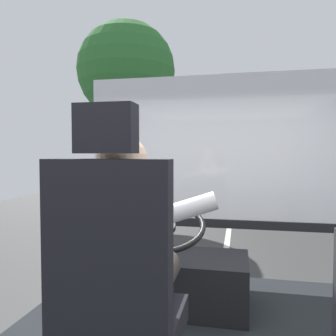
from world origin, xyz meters
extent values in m
cube|color=#353535|center=(0.00, 8.80, -0.03)|extent=(18.00, 44.00, 0.05)
cube|color=silver|center=(0.00, 8.80, 0.00)|extent=(0.12, 39.60, 0.00)
cube|color=black|center=(-0.24, -0.35, 1.17)|extent=(0.48, 0.48, 0.12)
cube|color=black|center=(-0.24, -0.54, 1.56)|extent=(0.48, 0.10, 0.66)
cube|color=black|center=(-0.24, -0.54, 2.00)|extent=(0.22, 0.10, 0.18)
cylinder|color=#332D28|center=(-0.15, -0.20, 1.32)|extent=(0.17, 0.50, 0.17)
cylinder|color=#332D28|center=(-0.33, -0.20, 1.32)|extent=(0.17, 0.50, 0.17)
cylinder|color=silver|center=(-0.24, -0.38, 1.51)|extent=(0.32, 0.32, 0.55)
cube|color=maroon|center=(-0.24, -0.21, 1.58)|extent=(0.06, 0.01, 0.34)
sphere|color=beige|center=(-0.24, -0.38, 1.89)|extent=(0.22, 0.22, 0.22)
cylinder|color=silver|center=(-0.13, -0.12, 1.61)|extent=(0.57, 0.19, 0.25)
cylinder|color=silver|center=(-0.34, -0.12, 1.61)|extent=(0.57, 0.19, 0.25)
cube|color=black|center=(-0.24, 0.86, 0.92)|extent=(1.10, 0.56, 0.40)
cylinder|color=black|center=(-0.24, 0.51, 1.23)|extent=(0.07, 0.22, 0.42)
torus|color=black|center=(-0.24, 0.43, 1.43)|extent=(0.54, 0.52, 0.23)
cylinder|color=black|center=(-0.24, 0.43, 1.43)|extent=(0.15, 0.15, 0.08)
cube|color=white|center=(0.00, 1.62, 1.97)|extent=(2.50, 0.01, 1.40)
cube|color=black|center=(0.00, 1.62, 1.23)|extent=(2.50, 0.08, 0.08)
cylinder|color=#4C3828|center=(-2.96, 7.70, 1.68)|extent=(0.31, 0.31, 3.35)
sphere|color=#2B6A2D|center=(-2.96, 7.70, 4.26)|extent=(2.79, 2.79, 2.79)
cube|color=tan|center=(4.37, 18.16, 2.87)|extent=(10.01, 5.94, 5.74)
cube|color=#235184|center=(4.37, 15.13, 2.06)|extent=(9.61, 0.12, 0.60)
cylinder|color=black|center=(3.36, 12.21, 0.24)|extent=(0.14, 0.49, 0.49)
cube|color=silver|center=(4.27, 16.52, 0.53)|extent=(1.93, 4.14, 0.59)
cube|color=#282D33|center=(4.27, 16.28, 1.05)|extent=(1.58, 2.28, 0.45)
cylinder|color=black|center=(5.19, 17.81, 0.24)|extent=(0.14, 0.48, 0.48)
cylinder|color=black|center=(3.35, 17.81, 0.24)|extent=(0.14, 0.48, 0.48)
cylinder|color=black|center=(3.35, 15.24, 0.24)|extent=(0.14, 0.48, 0.48)
cube|color=#195633|center=(4.23, 21.83, 0.57)|extent=(1.93, 3.89, 0.63)
cube|color=#282D33|center=(4.23, 21.60, 1.13)|extent=(1.59, 2.14, 0.48)
cylinder|color=black|center=(5.15, 23.04, 0.26)|extent=(0.14, 0.51, 0.51)
cylinder|color=black|center=(3.31, 23.04, 0.26)|extent=(0.14, 0.51, 0.51)
cylinder|color=black|center=(5.15, 20.63, 0.26)|extent=(0.14, 0.51, 0.51)
cylinder|color=black|center=(3.31, 20.63, 0.26)|extent=(0.14, 0.51, 0.51)
camera|label=1|loc=(0.24, -1.71, 1.92)|focal=36.38mm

